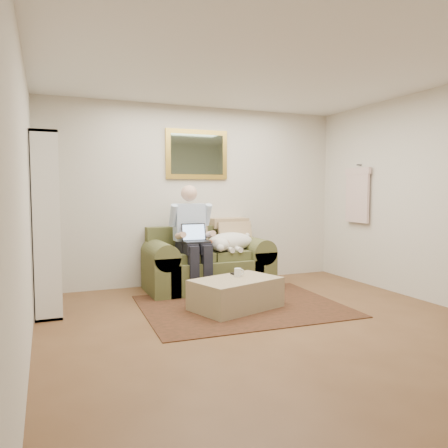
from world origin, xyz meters
TOP-DOWN VIEW (x-y plane):
  - room_shell at (0.00, 0.35)m, footprint 4.51×5.00m
  - rug at (0.03, 0.98)m, footprint 2.37×1.93m
  - sofa at (-0.02, 2.03)m, footprint 1.72×0.87m
  - seated_man at (-0.28, 1.87)m, footprint 0.57×0.81m
  - laptop at (-0.28, 1.81)m, footprint 0.33×0.26m
  - sleeping_dog at (0.29, 1.94)m, footprint 0.71×0.45m
  - ottoman at (-0.08, 0.91)m, footprint 1.13×0.90m
  - coffee_mug at (-0.02, 1.01)m, footprint 0.08×0.08m
  - tv_remote at (0.00, 1.11)m, footprint 0.09×0.16m
  - bookshelf at (-2.10, 1.60)m, footprint 0.28×0.80m
  - wall_mirror at (-0.02, 2.47)m, footprint 0.94×0.04m
  - hanging_shirt at (2.19, 1.60)m, footprint 0.06×0.52m

SIDE VIEW (x-z plane):
  - rug at x=0.03m, z-range 0.00..0.01m
  - ottoman at x=-0.08m, z-range 0.00..0.36m
  - sofa at x=-0.02m, z-range -0.22..0.81m
  - tv_remote at x=0.00m, z-range 0.36..0.38m
  - coffee_mug at x=-0.02m, z-range 0.36..0.46m
  - sleeping_dog at x=0.29m, z-range 0.53..0.79m
  - seated_man at x=-0.28m, z-range 0.00..1.45m
  - laptop at x=-0.28m, z-range 0.64..0.88m
  - bookshelf at x=-2.10m, z-range 0.00..2.00m
  - room_shell at x=0.00m, z-range 0.00..2.61m
  - hanging_shirt at x=2.19m, z-range 0.90..1.80m
  - wall_mirror at x=-0.02m, z-range 1.54..2.26m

